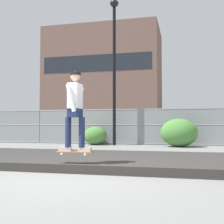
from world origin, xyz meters
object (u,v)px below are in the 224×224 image
shrub_left (95,136)px  shrub_center (179,133)px  skateboard (75,152)px  street_lamp (114,55)px  parked_car_near (75,128)px  skater (75,106)px  parked_car_mid (156,128)px

shrub_left → shrub_center: (4.17, -0.43, 0.19)m
skateboard → street_lamp: street_lamp is taller
shrub_left → parked_car_near: bearing=123.9°
skater → parked_car_near: size_ratio=0.38×
street_lamp → parked_car_mid: (1.74, 3.62, -3.71)m
skateboard → parked_car_mid: (0.65, 12.01, 0.41)m
parked_car_near → shrub_left: (2.51, -3.75, -0.37)m
skateboard → parked_car_near: 13.03m
street_lamp → shrub_center: (3.17, -0.39, -3.90)m
street_lamp → shrub_left: size_ratio=6.17×
parked_car_near → shrub_center: bearing=-32.0°
skater → shrub_left: 8.74m
skater → parked_car_mid: 12.04m
skater → parked_car_mid: (0.65, 12.01, -0.57)m
skater → shrub_left: size_ratio=1.43×
skateboard → shrub_left: size_ratio=0.67×
shrub_left → street_lamp: bearing=-2.6°
parked_car_near → shrub_center: (6.69, -4.18, -0.18)m
skater → parked_car_mid: skater is taller
skater → shrub_center: bearing=75.5°
skateboard → parked_car_near: size_ratio=0.18×
parked_car_mid → shrub_center: 4.26m
skater → parked_car_mid: bearing=86.9°
street_lamp → skateboard: bearing=-82.6°
skater → parked_car_near: skater is taller
skateboard → parked_car_mid: 12.04m
shrub_center → parked_car_near: bearing=148.0°
skater → parked_car_near: (-4.61, 12.18, -0.57)m
street_lamp → parked_car_near: bearing=132.9°
street_lamp → shrub_left: 4.21m
skater → parked_car_mid: size_ratio=0.39×
street_lamp → parked_car_mid: street_lamp is taller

